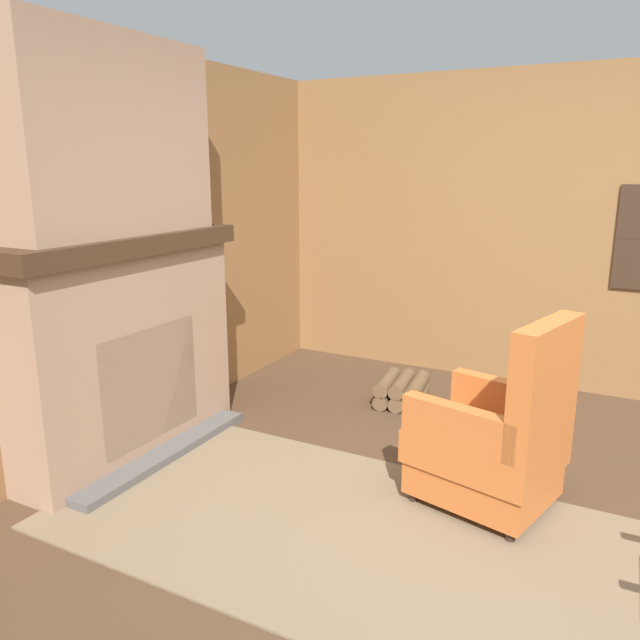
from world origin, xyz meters
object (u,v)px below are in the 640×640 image
Objects in this scene: firewood_stack at (402,390)px; decorative_plate_on_mantel at (104,210)px; armchair at (495,442)px; storage_case at (179,214)px; oil_lamp_vase at (41,223)px.

decorative_plate_on_mantel reaches higher than firewood_stack.
decorative_plate_on_mantel reaches higher than armchair.
armchair is 2.53m from decorative_plate_on_mantel.
oil_lamp_vase is at bearing -90.01° from storage_case.
oil_lamp_vase is 1.02× the size of decorative_plate_on_mantel.
firewood_stack is 1.62× the size of oil_lamp_vase.
firewood_stack is 2.20× the size of storage_case.
decorative_plate_on_mantel is (-1.28, -1.59, 1.41)m from firewood_stack.
oil_lamp_vase is (-2.20, -0.87, 1.11)m from armchair.
storage_case is 0.63m from decorative_plate_on_mantel.
storage_case is (-1.26, -0.96, 1.34)m from firewood_stack.
oil_lamp_vase reaches higher than decorative_plate_on_mantel.
armchair is 3.65× the size of decorative_plate_on_mantel.
storage_case reaches higher than armchair.
firewood_stack is at bearing 37.21° from storage_case.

